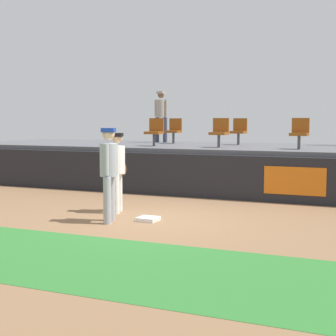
{
  "coord_description": "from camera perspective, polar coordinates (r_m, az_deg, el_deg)",
  "views": [
    {
      "loc": [
        4.77,
        -9.67,
        2.04
      ],
      "look_at": [
        0.05,
        0.92,
        1.0
      ],
      "focal_mm": 56.93,
      "sensor_mm": 36.0,
      "label": 1
    }
  ],
  "objects": [
    {
      "name": "seat_front_left",
      "position": [
        16.12,
        -1.41,
        4.05
      ],
      "size": [
        0.47,
        0.44,
        0.84
      ],
      "color": "#4C4C51",
      "rests_on": "bleacher_platform"
    },
    {
      "name": "seat_front_center",
      "position": [
        15.35,
        5.55,
        3.98
      ],
      "size": [
        0.47,
        0.44,
        0.84
      ],
      "color": "#4C4C51",
      "rests_on": "bleacher_platform"
    },
    {
      "name": "player_runner_visitor",
      "position": [
        10.64,
        -6.35,
        0.0
      ],
      "size": [
        0.45,
        0.51,
        1.89
      ],
      "rotation": [
        0.0,
        0.0,
        -1.26
      ],
      "color": "#9EA3AD",
      "rests_on": "ground_plane"
    },
    {
      "name": "seat_back_center",
      "position": [
        17.05,
        7.62,
        4.07
      ],
      "size": [
        0.45,
        0.44,
        0.84
      ],
      "color": "#4C4C51",
      "rests_on": "bleacher_platform"
    },
    {
      "name": "seat_front_right",
      "position": [
        14.78,
        13.92,
        3.81
      ],
      "size": [
        0.47,
        0.44,
        0.84
      ],
      "color": "#4C4C51",
      "rests_on": "bleacher_platform"
    },
    {
      "name": "seat_back_left",
      "position": [
        17.82,
        0.67,
        4.15
      ],
      "size": [
        0.44,
        0.44,
        0.84
      ],
      "color": "#4C4C51",
      "rests_on": "bleacher_platform"
    },
    {
      "name": "player_fielder_home",
      "position": [
        11.8,
        -5.41,
        0.14
      ],
      "size": [
        0.42,
        0.57,
        1.76
      ],
      "rotation": [
        0.0,
        0.0,
        -1.27
      ],
      "color": "white",
      "rests_on": "ground_plane"
    },
    {
      "name": "bleacher_platform",
      "position": [
        16.45,
        7.1,
        0.18
      ],
      "size": [
        18.0,
        4.8,
        1.26
      ],
      "primitive_type": "cube",
      "color": "#59595E",
      "rests_on": "ground_plane"
    },
    {
      "name": "spectator_hooded",
      "position": [
        18.69,
        -0.75,
        5.91
      ],
      "size": [
        0.5,
        0.35,
        1.78
      ],
      "rotation": [
        0.0,
        0.0,
        3.1
      ],
      "color": "#33384C",
      "rests_on": "bleacher_platform"
    },
    {
      "name": "field_wall",
      "position": [
        14.02,
        4.08,
        -0.9
      ],
      "size": [
        18.0,
        0.26,
        1.14
      ],
      "color": "black",
      "rests_on": "ground_plane"
    },
    {
      "name": "ground_plane",
      "position": [
        10.97,
        -2.19,
        -5.59
      ],
      "size": [
        60.0,
        60.0,
        0.0
      ],
      "primitive_type": "plane",
      "color": "#846042"
    },
    {
      "name": "grass_foreground_strip",
      "position": [
        8.31,
        -12.06,
        -9.18
      ],
      "size": [
        18.0,
        2.8,
        0.01
      ],
      "primitive_type": "cube",
      "color": "#2D722D",
      "rests_on": "ground_plane"
    },
    {
      "name": "first_base",
      "position": [
        10.87,
        -2.16,
        -5.48
      ],
      "size": [
        0.4,
        0.4,
        0.08
      ],
      "primitive_type": "cube",
      "color": "white",
      "rests_on": "ground_plane"
    }
  ]
}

